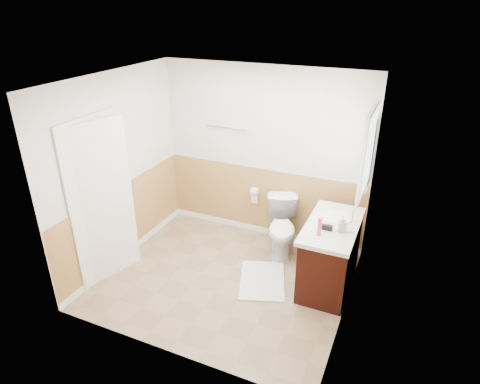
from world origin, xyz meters
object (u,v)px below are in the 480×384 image
at_px(toilet, 282,228).
at_px(lotion_bottle, 319,227).
at_px(bath_mat, 262,280).
at_px(vanity_cabinet, 330,256).
at_px(soap_dispenser, 342,224).

bearing_deg(toilet, lotion_bottle, -68.55).
distance_m(bath_mat, lotion_bottle, 1.16).
distance_m(toilet, vanity_cabinet, 0.88).
bearing_deg(vanity_cabinet, lotion_bottle, -107.74).
relative_size(toilet, bath_mat, 0.96).
bearing_deg(lotion_bottle, vanity_cabinet, 72.26).
xyz_separation_m(lotion_bottle, soap_dispenser, (0.22, 0.19, -0.01)).
bearing_deg(soap_dispenser, lotion_bottle, -139.86).
bearing_deg(lotion_bottle, bath_mat, 178.94).
bearing_deg(bath_mat, lotion_bottle, -1.06).
height_order(bath_mat, lotion_bottle, lotion_bottle).
distance_m(vanity_cabinet, soap_dispenser, 0.58).
height_order(bath_mat, vanity_cabinet, vanity_cabinet).
bearing_deg(toilet, soap_dispenser, -52.69).
distance_m(vanity_cabinet, lotion_bottle, 0.65).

